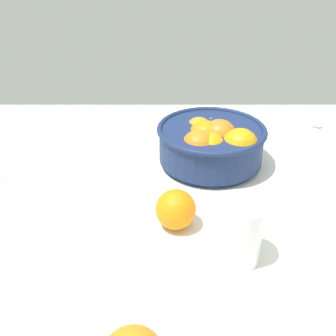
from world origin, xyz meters
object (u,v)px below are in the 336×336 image
at_px(spoon, 301,123).
at_px(loose_orange_0, 177,209).
at_px(second_glass, 239,236).
at_px(fruit_bowl, 214,143).

bearing_deg(spoon, loose_orange_0, -128.16).
height_order(second_glass, loose_orange_0, second_glass).
xyz_separation_m(fruit_bowl, loose_orange_0, (-0.09, -0.23, -0.02)).
relative_size(second_glass, loose_orange_0, 1.43).
xyz_separation_m(loose_orange_0, spoon, (0.36, 0.46, -0.03)).
distance_m(second_glass, spoon, 0.60).
height_order(fruit_bowl, spoon, fruit_bowl).
relative_size(fruit_bowl, loose_orange_0, 3.31).
relative_size(fruit_bowl, second_glass, 2.31).
height_order(fruit_bowl, loose_orange_0, fruit_bowl).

